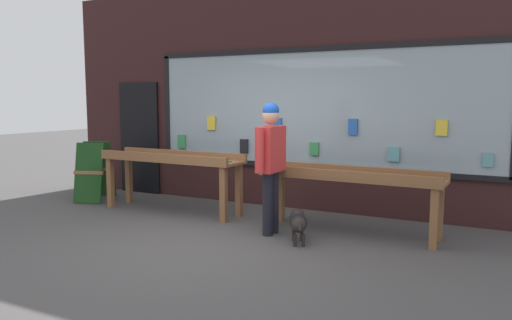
{
  "coord_description": "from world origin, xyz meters",
  "views": [
    {
      "loc": [
        3.33,
        -5.15,
        1.78
      ],
      "look_at": [
        0.16,
        0.99,
        0.94
      ],
      "focal_mm": 35.0,
      "sensor_mm": 36.0,
      "label": 1
    }
  ],
  "objects_px": {
    "display_table_right": "(350,182)",
    "sandwich_board_sign": "(94,171)",
    "display_table_left": "(171,164)",
    "small_dog": "(298,222)",
    "person_browsing": "(271,157)"
  },
  "relations": [
    {
      "from": "display_table_right",
      "to": "small_dog",
      "type": "height_order",
      "value": "display_table_right"
    },
    {
      "from": "display_table_right",
      "to": "sandwich_board_sign",
      "type": "bearing_deg",
      "value": 178.54
    },
    {
      "from": "display_table_left",
      "to": "sandwich_board_sign",
      "type": "height_order",
      "value": "sandwich_board_sign"
    },
    {
      "from": "person_browsing",
      "to": "sandwich_board_sign",
      "type": "height_order",
      "value": "person_browsing"
    },
    {
      "from": "small_dog",
      "to": "sandwich_board_sign",
      "type": "height_order",
      "value": "sandwich_board_sign"
    },
    {
      "from": "person_browsing",
      "to": "small_dog",
      "type": "height_order",
      "value": "person_browsing"
    },
    {
      "from": "display_table_left",
      "to": "small_dog",
      "type": "height_order",
      "value": "display_table_left"
    },
    {
      "from": "display_table_left",
      "to": "person_browsing",
      "type": "height_order",
      "value": "person_browsing"
    },
    {
      "from": "person_browsing",
      "to": "display_table_right",
      "type": "bearing_deg",
      "value": -60.35
    },
    {
      "from": "small_dog",
      "to": "display_table_right",
      "type": "bearing_deg",
      "value": -57.73
    },
    {
      "from": "small_dog",
      "to": "person_browsing",
      "type": "bearing_deg",
      "value": 39.72
    },
    {
      "from": "display_table_right",
      "to": "sandwich_board_sign",
      "type": "xyz_separation_m",
      "value": [
        -4.69,
        0.12,
        -0.18
      ]
    },
    {
      "from": "display_table_right",
      "to": "sandwich_board_sign",
      "type": "distance_m",
      "value": 4.69
    },
    {
      "from": "display_table_right",
      "to": "display_table_left",
      "type": "bearing_deg",
      "value": -179.98
    },
    {
      "from": "person_browsing",
      "to": "sandwich_board_sign",
      "type": "relative_size",
      "value": 1.7
    }
  ]
}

